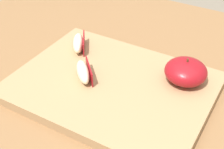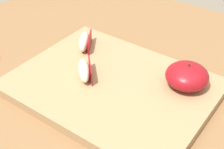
{
  "view_description": "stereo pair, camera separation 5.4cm",
  "coord_description": "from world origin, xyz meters",
  "views": [
    {
      "loc": [
        0.2,
        -0.47,
        1.22
      ],
      "look_at": [
        -0.07,
        -0.01,
        0.82
      ],
      "focal_mm": 52.13,
      "sensor_mm": 36.0,
      "label": 1
    },
    {
      "loc": [
        0.24,
        -0.44,
        1.22
      ],
      "look_at": [
        -0.07,
        -0.01,
        0.82
      ],
      "focal_mm": 52.13,
      "sensor_mm": 36.0,
      "label": 2
    }
  ],
  "objects": [
    {
      "name": "apple_wedge_left",
      "position": [
        -0.13,
        -0.03,
        0.82
      ],
      "size": [
        0.07,
        0.07,
        0.03
      ],
      "color": "beige",
      "rests_on": "cutting_board"
    },
    {
      "name": "apple_wedge_back",
      "position": [
        -0.21,
        0.06,
        0.82
      ],
      "size": [
        0.06,
        0.08,
        0.03
      ],
      "color": "beige",
      "rests_on": "cutting_board"
    },
    {
      "name": "dining_table",
      "position": [
        0.0,
        0.0,
        0.67
      ],
      "size": [
        1.23,
        0.96,
        0.78
      ],
      "color": "brown",
      "rests_on": "ground_plane"
    },
    {
      "name": "cutting_board",
      "position": [
        -0.07,
        -0.01,
        0.79
      ],
      "size": [
        0.41,
        0.31,
        0.02
      ],
      "color": "#A37F56",
      "rests_on": "dining_table"
    },
    {
      "name": "apple_half_skin_up",
      "position": [
        0.06,
        0.07,
        0.82
      ],
      "size": [
        0.09,
        0.09,
        0.06
      ],
      "color": "maroon",
      "rests_on": "cutting_board"
    }
  ]
}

